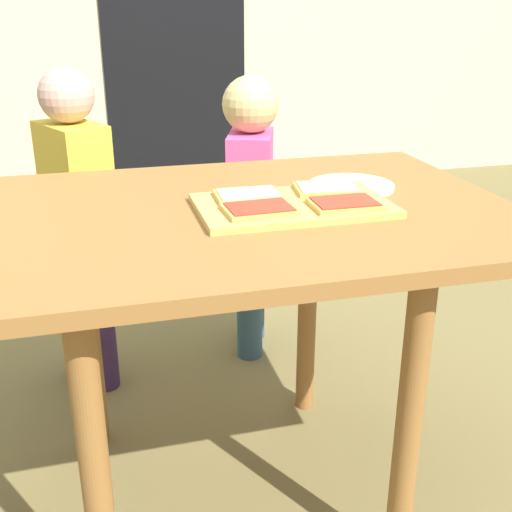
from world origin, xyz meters
The scene contains 11 objects.
ground_plane centered at (0.00, 0.00, 0.00)m, with size 16.00×16.00×0.00m, color olive.
house_door centered at (0.32, 2.92, 1.00)m, with size 0.90×0.02×2.00m, color black.
dining_table centered at (0.00, 0.00, 0.68)m, with size 1.27×0.84×0.77m.
cutting_board centered at (0.14, -0.04, 0.78)m, with size 0.41×0.25×0.02m, color tan.
pizza_slice_far_left centered at (0.06, 0.02, 0.79)m, with size 0.15×0.11×0.01m.
pizza_slice_near_left centered at (0.06, -0.09, 0.79)m, with size 0.15×0.11×0.01m.
pizza_slice_far_right centered at (0.25, 0.02, 0.79)m, with size 0.16×0.12×0.01m.
pizza_slice_near_right centered at (0.24, -0.10, 0.79)m, with size 0.15×0.11×0.01m.
plate_white_right centered at (0.33, 0.09, 0.78)m, with size 0.20×0.20×0.01m, color white.
child_left centered at (-0.31, 0.66, 0.58)m, with size 0.23×0.28×1.02m.
child_right centered at (0.25, 0.73, 0.57)m, with size 0.21×0.27×0.97m.
Camera 1 is at (-0.27, -1.29, 1.19)m, focal length 44.73 mm.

